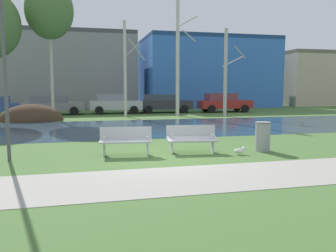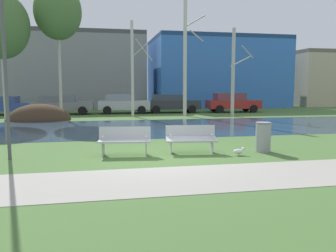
{
  "view_description": "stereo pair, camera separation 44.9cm",
  "coord_description": "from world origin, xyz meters",
  "px_view_note": "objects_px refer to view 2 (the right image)",
  "views": [
    {
      "loc": [
        -2.23,
        -9.74,
        2.1
      ],
      "look_at": [
        0.48,
        1.46,
        0.79
      ],
      "focal_mm": 36.75,
      "sensor_mm": 36.0,
      "label": 1
    },
    {
      "loc": [
        -1.79,
        -9.84,
        2.1
      ],
      "look_at": [
        0.48,
        1.46,
        0.79
      ],
      "focal_mm": 36.75,
      "sensor_mm": 36.0,
      "label": 2
    }
  ],
  "objects_px": {
    "streetlamp": "(3,26)",
    "parked_suv_fifth_red": "(232,102)",
    "seagull": "(239,151)",
    "bench_left": "(125,140)",
    "trash_bin": "(263,136)",
    "parked_wagon_fourth_dark": "(171,103)",
    "bench_right": "(191,138)",
    "parked_sedan_second_grey": "(62,104)",
    "parked_van_nearest_blue": "(3,105)",
    "parked_hatch_third_silver": "(123,103)"
  },
  "relations": [
    {
      "from": "parked_hatch_third_silver",
      "to": "streetlamp",
      "type": "bearing_deg",
      "value": -104.72
    },
    {
      "from": "bench_right",
      "to": "seagull",
      "type": "bearing_deg",
      "value": -27.86
    },
    {
      "from": "bench_right",
      "to": "parked_wagon_fourth_dark",
      "type": "relative_size",
      "value": 0.37
    },
    {
      "from": "trash_bin",
      "to": "parked_wagon_fourth_dark",
      "type": "relative_size",
      "value": 0.22
    },
    {
      "from": "parked_van_nearest_blue",
      "to": "parked_suv_fifth_red",
      "type": "relative_size",
      "value": 1.09
    },
    {
      "from": "seagull",
      "to": "parked_sedan_second_grey",
      "type": "height_order",
      "value": "parked_sedan_second_grey"
    },
    {
      "from": "streetlamp",
      "to": "parked_van_nearest_blue",
      "type": "relative_size",
      "value": 1.18
    },
    {
      "from": "bench_left",
      "to": "trash_bin",
      "type": "bearing_deg",
      "value": -3.63
    },
    {
      "from": "bench_left",
      "to": "parked_van_nearest_blue",
      "type": "relative_size",
      "value": 0.34
    },
    {
      "from": "trash_bin",
      "to": "parked_wagon_fourth_dark",
      "type": "distance_m",
      "value": 17.32
    },
    {
      "from": "parked_van_nearest_blue",
      "to": "parked_suv_fifth_red",
      "type": "bearing_deg",
      "value": -2.08
    },
    {
      "from": "streetlamp",
      "to": "parked_van_nearest_blue",
      "type": "distance_m",
      "value": 17.97
    },
    {
      "from": "bench_right",
      "to": "parked_van_nearest_blue",
      "type": "relative_size",
      "value": 0.34
    },
    {
      "from": "parked_wagon_fourth_dark",
      "to": "parked_suv_fifth_red",
      "type": "distance_m",
      "value": 5.12
    },
    {
      "from": "trash_bin",
      "to": "parked_wagon_fourth_dark",
      "type": "height_order",
      "value": "parked_wagon_fourth_dark"
    },
    {
      "from": "parked_sedan_second_grey",
      "to": "bench_left",
      "type": "bearing_deg",
      "value": -78.17
    },
    {
      "from": "seagull",
      "to": "parked_van_nearest_blue",
      "type": "relative_size",
      "value": 0.08
    },
    {
      "from": "bench_left",
      "to": "bench_right",
      "type": "height_order",
      "value": "same"
    },
    {
      "from": "seagull",
      "to": "parked_hatch_third_silver",
      "type": "bearing_deg",
      "value": 97.48
    },
    {
      "from": "bench_right",
      "to": "trash_bin",
      "type": "distance_m",
      "value": 2.37
    },
    {
      "from": "bench_left",
      "to": "parked_van_nearest_blue",
      "type": "height_order",
      "value": "parked_van_nearest_blue"
    },
    {
      "from": "streetlamp",
      "to": "parked_suv_fifth_red",
      "type": "xyz_separation_m",
      "value": [
        13.48,
        16.48,
        -2.96
      ]
    },
    {
      "from": "bench_left",
      "to": "streetlamp",
      "type": "distance_m",
      "value": 4.7
    },
    {
      "from": "streetlamp",
      "to": "bench_left",
      "type": "bearing_deg",
      "value": -1.01
    },
    {
      "from": "seagull",
      "to": "parked_sedan_second_grey",
      "type": "distance_m",
      "value": 19.02
    },
    {
      "from": "parked_van_nearest_blue",
      "to": "parked_sedan_second_grey",
      "type": "height_order",
      "value": "parked_sedan_second_grey"
    },
    {
      "from": "bench_right",
      "to": "parked_wagon_fourth_dark",
      "type": "height_order",
      "value": "parked_wagon_fourth_dark"
    },
    {
      "from": "bench_left",
      "to": "parked_suv_fifth_red",
      "type": "xyz_separation_m",
      "value": [
        10.14,
        16.54,
        0.35
      ]
    },
    {
      "from": "parked_suv_fifth_red",
      "to": "streetlamp",
      "type": "bearing_deg",
      "value": -129.28
    },
    {
      "from": "parked_van_nearest_blue",
      "to": "parked_sedan_second_grey",
      "type": "relative_size",
      "value": 1.05
    },
    {
      "from": "trash_bin",
      "to": "seagull",
      "type": "height_order",
      "value": "trash_bin"
    },
    {
      "from": "parked_wagon_fourth_dark",
      "to": "parked_suv_fifth_red",
      "type": "relative_size",
      "value": 1.01
    },
    {
      "from": "parked_wagon_fourth_dark",
      "to": "streetlamp",
      "type": "bearing_deg",
      "value": -116.31
    },
    {
      "from": "trash_bin",
      "to": "parked_sedan_second_grey",
      "type": "bearing_deg",
      "value": 114.93
    },
    {
      "from": "seagull",
      "to": "streetlamp",
      "type": "distance_m",
      "value": 7.75
    },
    {
      "from": "seagull",
      "to": "parked_suv_fifth_red",
      "type": "xyz_separation_m",
      "value": [
        6.69,
        17.25,
        0.69
      ]
    },
    {
      "from": "streetlamp",
      "to": "parked_wagon_fourth_dark",
      "type": "relative_size",
      "value": 1.28
    },
    {
      "from": "seagull",
      "to": "parked_wagon_fourth_dark",
      "type": "bearing_deg",
      "value": 84.87
    },
    {
      "from": "parked_wagon_fourth_dark",
      "to": "parked_van_nearest_blue",
      "type": "bearing_deg",
      "value": 179.23
    },
    {
      "from": "parked_van_nearest_blue",
      "to": "parked_sedan_second_grey",
      "type": "bearing_deg",
      "value": -3.12
    },
    {
      "from": "seagull",
      "to": "streetlamp",
      "type": "relative_size",
      "value": 0.07
    },
    {
      "from": "bench_right",
      "to": "parked_van_nearest_blue",
      "type": "bearing_deg",
      "value": 120.06
    },
    {
      "from": "parked_sedan_second_grey",
      "to": "seagull",
      "type": "bearing_deg",
      "value": -68.37
    },
    {
      "from": "bench_left",
      "to": "seagull",
      "type": "relative_size",
      "value": 4.03
    },
    {
      "from": "bench_left",
      "to": "seagull",
      "type": "bearing_deg",
      "value": -11.61
    },
    {
      "from": "parked_sedan_second_grey",
      "to": "parked_wagon_fourth_dark",
      "type": "xyz_separation_m",
      "value": [
        8.6,
        0.06,
        0.02
      ]
    },
    {
      "from": "bench_right",
      "to": "parked_sedan_second_grey",
      "type": "height_order",
      "value": "parked_sedan_second_grey"
    },
    {
      "from": "parked_wagon_fourth_dark",
      "to": "parked_suv_fifth_red",
      "type": "xyz_separation_m",
      "value": [
        5.1,
        -0.48,
        0.03
      ]
    },
    {
      "from": "bench_right",
      "to": "streetlamp",
      "type": "relative_size",
      "value": 0.29
    },
    {
      "from": "parked_van_nearest_blue",
      "to": "parked_suv_fifth_red",
      "type": "height_order",
      "value": "parked_suv_fifth_red"
    }
  ]
}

